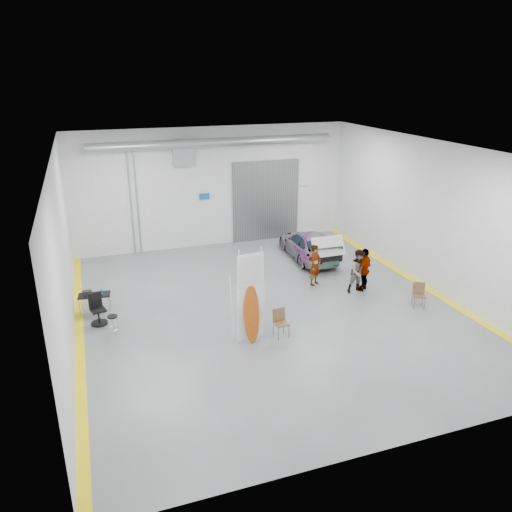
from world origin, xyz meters
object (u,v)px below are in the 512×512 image
object	(u,v)px
person_a	(315,265)
folding_chair_near	(281,328)
person_b	(359,271)
surfboard_display	(250,306)
person_c	(364,269)
folding_chair_far	(418,300)
sedan_car	(308,245)
office_chair	(98,311)
shop_stool	(113,325)
work_table	(92,295)

from	to	relation	value
person_a	folding_chair_near	bearing A→B (deg)	-163.21
person_b	surfboard_display	world-z (taller)	surfboard_display
surfboard_display	person_c	bearing A→B (deg)	16.43
folding_chair_far	person_c	bearing A→B (deg)	144.05
sedan_car	folding_chair_far	distance (m)	6.55
folding_chair_near	office_chair	size ratio (longest dim) A/B	0.85
surfboard_display	shop_stool	world-z (taller)	surfboard_display
shop_stool	work_table	bearing A→B (deg)	106.37
surfboard_display	folding_chair_near	xyz separation A→B (m)	(1.11, 0.03, -1.04)
person_a	person_c	bearing A→B (deg)	-69.37
person_a	office_chair	xyz separation A→B (m)	(-8.79, -0.63, -0.39)
sedan_car	surfboard_display	world-z (taller)	surfboard_display
person_a	person_b	bearing A→B (deg)	-78.15
person_a	person_c	xyz separation A→B (m)	(1.64, -1.18, 0.03)
person_c	folding_chair_near	bearing A→B (deg)	-7.67
shop_stool	person_b	bearing A→B (deg)	1.93
office_chair	sedan_car	bearing A→B (deg)	5.17
person_b	sedan_car	bearing A→B (deg)	95.11
person_b	office_chair	xyz separation A→B (m)	(-10.12, 0.67, -0.42)
person_b	work_table	size ratio (longest dim) A/B	1.50
shop_stool	sedan_car	bearing A→B (deg)	26.23
person_c	office_chair	distance (m)	10.46
folding_chair_near	person_b	bearing A→B (deg)	24.36
folding_chair_near	person_a	bearing A→B (deg)	46.46
person_c	shop_stool	distance (m)	10.02
person_c	person_a	bearing A→B (deg)	-71.22
surfboard_display	sedan_car	bearing A→B (deg)	45.23
person_c	office_chair	xyz separation A→B (m)	(-10.43, 0.55, -0.41)
office_chair	surfboard_display	bearing A→B (deg)	-48.03
person_a	shop_stool	bearing A→B (deg)	157.24
office_chair	shop_stool	bearing A→B (deg)	-81.44
person_c	folding_chair_near	distance (m)	5.28
shop_stool	work_table	distance (m)	2.06
person_b	folding_chair_near	distance (m)	4.95
folding_chair_far	office_chair	distance (m)	11.88
folding_chair_far	shop_stool	size ratio (longest dim) A/B	1.36
folding_chair_near	shop_stool	size ratio (longest dim) A/B	1.37
person_b	person_c	distance (m)	0.34
person_a	office_chair	world-z (taller)	person_a
folding_chair_far	surfboard_display	bearing A→B (deg)	-151.30
folding_chair_near	folding_chair_far	bearing A→B (deg)	-0.64
person_a	folding_chair_far	world-z (taller)	person_a
person_c	work_table	distance (m)	10.68
sedan_car	person_b	bearing A→B (deg)	96.95
person_c	surfboard_display	world-z (taller)	surfboard_display
person_a	surfboard_display	bearing A→B (deg)	-172.01
surfboard_display	folding_chair_near	size ratio (longest dim) A/B	3.46
person_b	work_table	xyz separation A→B (m)	(-10.25, 1.62, -0.19)
folding_chair_far	shop_stool	bearing A→B (deg)	-162.90
person_c	work_table	xyz separation A→B (m)	(-10.57, 1.50, -0.18)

